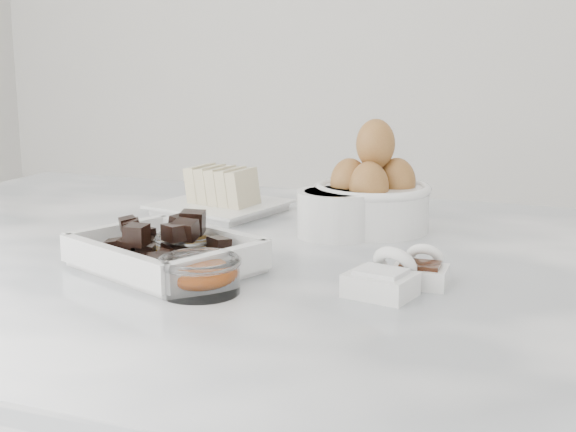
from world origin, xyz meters
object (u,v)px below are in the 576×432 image
object	(u,v)px
zest_bowl	(199,274)
salt_spoon	(384,279)
butter_plate	(218,196)
honey_bowl	(187,247)
sugar_ramekin	(335,212)
vanilla_spoon	(421,271)
egg_bowl	(373,194)
chocolate_dish	(165,249)

from	to	relation	value
zest_bowl	salt_spoon	world-z (taller)	salt_spoon
butter_plate	honey_bowl	world-z (taller)	butter_plate
sugar_ramekin	honey_bowl	bearing A→B (deg)	-123.24
honey_bowl	vanilla_spoon	distance (m)	0.25
honey_bowl	salt_spoon	world-z (taller)	salt_spoon
egg_bowl	zest_bowl	distance (m)	0.32
egg_bowl	zest_bowl	xyz separation A→B (m)	(-0.08, -0.31, -0.03)
sugar_ramekin	honey_bowl	distance (m)	0.20
butter_plate	vanilla_spoon	world-z (taller)	butter_plate
chocolate_dish	butter_plate	xyz separation A→B (m)	(-0.08, 0.28, 0.00)
vanilla_spoon	butter_plate	bearing A→B (deg)	145.25
butter_plate	sugar_ramekin	distance (m)	0.21
chocolate_dish	zest_bowl	bearing A→B (deg)	-40.12
chocolate_dish	egg_bowl	bearing A→B (deg)	59.09
honey_bowl	salt_spoon	distance (m)	0.23
sugar_ramekin	egg_bowl	world-z (taller)	egg_bowl
vanilla_spoon	chocolate_dish	bearing A→B (deg)	-170.24
sugar_ramekin	butter_plate	bearing A→B (deg)	158.92
honey_bowl	salt_spoon	bearing A→B (deg)	-8.35
chocolate_dish	vanilla_spoon	bearing A→B (deg)	9.76
zest_bowl	honey_bowl	bearing A→B (deg)	124.41
butter_plate	sugar_ramekin	bearing A→B (deg)	-21.08
honey_bowl	vanilla_spoon	xyz separation A→B (m)	(0.25, 0.01, -0.00)
sugar_ramekin	salt_spoon	distance (m)	0.23
chocolate_dish	butter_plate	bearing A→B (deg)	105.36
sugar_ramekin	salt_spoon	world-z (taller)	sugar_ramekin
chocolate_dish	vanilla_spoon	size ratio (longest dim) A/B	3.44
egg_bowl	butter_plate	bearing A→B (deg)	173.94
chocolate_dish	egg_bowl	world-z (taller)	egg_bowl
chocolate_dish	egg_bowl	distance (m)	0.29
chocolate_dish	zest_bowl	xyz separation A→B (m)	(0.07, -0.06, -0.00)
sugar_ramekin	honey_bowl	size ratio (longest dim) A/B	1.32
sugar_ramekin	salt_spoon	size ratio (longest dim) A/B	1.15
chocolate_dish	vanilla_spoon	xyz separation A→B (m)	(0.26, 0.04, -0.01)
butter_plate	egg_bowl	distance (m)	0.23
egg_bowl	sugar_ramekin	bearing A→B (deg)	-122.33
salt_spoon	butter_plate	bearing A→B (deg)	138.14
butter_plate	salt_spoon	xyz separation A→B (m)	(0.31, -0.28, -0.01)
vanilla_spoon	honey_bowl	bearing A→B (deg)	-177.24
honey_bowl	vanilla_spoon	bearing A→B (deg)	2.76
butter_plate	honey_bowl	size ratio (longest dim) A/B	2.59
sugar_ramekin	vanilla_spoon	distance (m)	0.21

